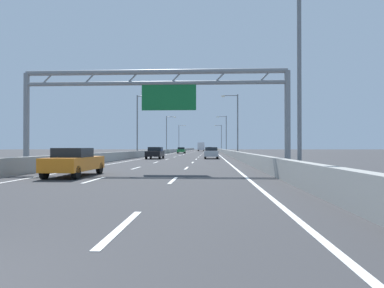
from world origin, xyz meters
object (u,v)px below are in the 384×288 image
streetlamp_right_mid (236,121)px  yellow_car (210,149)px  streetlamp_right_near (294,65)px  orange_car (74,162)px  streetlamp_left_distant (180,136)px  streetlamp_left_far (167,132)px  black_car (155,153)px  sign_gantry (156,93)px  blue_car (211,150)px  white_car (210,149)px  green_car (181,150)px  streetlamp_left_mid (139,122)px  box_truck (201,147)px  streetlamp_right_distant (221,136)px  streetlamp_right_far (225,132)px  silver_car (211,153)px

streetlamp_right_mid → yellow_car: (-4.00, 86.92, -4.62)m
streetlamp_right_near → streetlamp_right_mid: size_ratio=1.00×
orange_car → streetlamp_left_distant: bearing=92.1°
streetlamp_left_far → black_car: (3.89, -44.25, -4.62)m
streetlamp_left_far → orange_car: (3.96, -70.87, -4.65)m
sign_gantry → blue_car: sign_gantry is taller
yellow_car → sign_gantry: bearing=-91.6°
sign_gantry → orange_car: bearing=-132.5°
streetlamp_left_distant → white_car: bearing=26.1°
green_car → streetlamp_left_mid: bearing=-97.6°
streetlamp_left_distant → orange_car: streetlamp_left_distant is taller
blue_car → streetlamp_left_mid: bearing=-106.5°
streetlamp_left_distant → box_truck: (7.64, 7.24, -3.66)m
streetlamp_right_near → streetlamp_left_distant: size_ratio=1.00×
yellow_car → orange_car: bearing=-93.3°
streetlamp_right_mid → white_car: bearing=92.9°
streetlamp_right_distant → orange_car: (-10.98, -106.71, -4.65)m
streetlamp_right_near → streetlamp_left_mid: same height
streetlamp_right_near → orange_car: size_ratio=2.12×
streetlamp_left_mid → streetlamp_right_mid: bearing=0.0°
streetlamp_left_mid → green_car: size_ratio=2.03×
streetlamp_left_mid → streetlamp_left_far: (0.00, 35.84, 0.00)m
streetlamp_right_far → streetlamp_right_near: bearing=-90.0°
streetlamp_left_far → streetlamp_left_distant: size_ratio=1.00×
orange_car → yellow_car: size_ratio=1.08×
streetlamp_left_distant → orange_car: size_ratio=2.12×
streetlamp_right_near → streetlamp_left_distant: same height
silver_car → blue_car: size_ratio=0.94×
streetlamp_left_far → blue_car: (11.24, 2.09, -4.64)m
streetlamp_right_distant → white_car: streetlamp_right_distant is taller
orange_car → yellow_car: bearing=86.7°
streetlamp_left_far → streetlamp_right_near: bearing=-78.2°
box_truck → green_car: bearing=-94.2°
sign_gantry → box_truck: sign_gantry is taller
streetlamp_left_far → blue_car: streetlamp_left_far is taller
blue_car → green_car: (-7.17, -7.39, -0.00)m
sign_gantry → streetlamp_left_mid: streetlamp_left_mid is taller
streetlamp_right_near → streetlamp_left_mid: 38.83m
white_car → streetlamp_left_distant: bearing=-153.9°
streetlamp_right_far → box_truck: size_ratio=1.16×
silver_car → orange_car: size_ratio=0.92×
streetlamp_right_far → white_car: 41.68m
sign_gantry → streetlamp_right_far: bearing=83.7°
streetlamp_right_far → blue_car: 6.29m
sign_gantry → streetlamp_right_distant: streetlamp_right_distant is taller
streetlamp_left_mid → box_truck: streetlamp_left_mid is taller
streetlamp_left_distant → streetlamp_right_near: bearing=-82.1°
sign_gantry → streetlamp_left_distant: streetlamp_left_distant is taller
streetlamp_left_mid → white_car: size_ratio=2.17×
streetlamp_left_mid → blue_car: streetlamp_left_mid is taller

